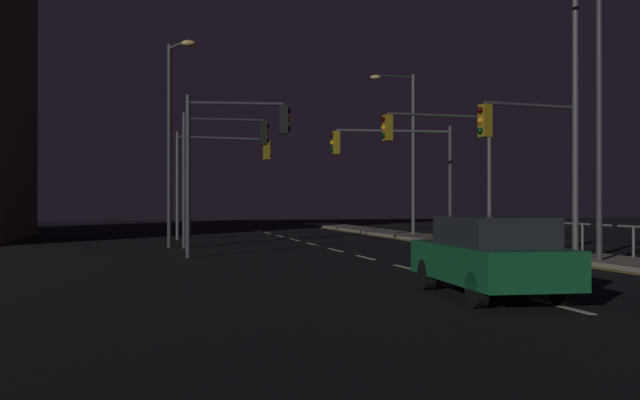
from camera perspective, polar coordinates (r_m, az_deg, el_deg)
name	(u,v)px	position (r m, az deg, el deg)	size (l,w,h in m)	color
ground_plane	(401,266)	(21.85, 6.09, -5.00)	(112.00, 112.00, 0.00)	black
sidewalk_right	(602,260)	(24.77, 20.49, -4.25)	(2.38, 77.00, 0.14)	gray
lane_markings_center	(366,257)	(25.17, 3.45, -4.34)	(0.14, 50.00, 0.01)	silver
lane_edge_line	(487,252)	(28.40, 12.42, -3.86)	(0.14, 53.00, 0.01)	gold
car	(490,255)	(15.04, 12.69, -4.07)	(2.07, 4.50, 1.57)	#14592D
traffic_light_far_left	(396,158)	(32.23, 5.74, 3.18)	(5.29, 0.65, 4.96)	#38383D
traffic_light_mid_left	(221,154)	(30.69, -7.44, 3.48)	(3.50, 0.35, 5.41)	#38383D
traffic_light_far_center	(443,149)	(29.04, 9.22, 3.83)	(4.56, 0.57, 5.22)	#4C4C51
traffic_light_near_right	(220,163)	(37.74, -7.51, 2.75)	(4.80, 0.86, 5.25)	#4C4C51
traffic_light_overhead_east	(532,145)	(23.52, 15.68, 4.00)	(3.54, 0.75, 4.84)	#4C4C51
traffic_light_mid_right	(233,144)	(25.34, -6.59, 4.19)	(3.46, 0.63, 5.37)	#38383D
street_lamp_corner	(407,139)	(39.64, 6.56, 4.60)	(2.48, 0.46, 8.34)	#4C4C51
street_lamp_mid_block	(588,96)	(23.69, 19.54, 7.36)	(2.10, 0.81, 8.05)	#38383D
street_lamp_far_end	(587,99)	(24.61, 19.49, 7.19)	(2.24, 0.97, 8.11)	#4C4C51
street_lamp_median	(173,126)	(30.95, -11.04, 5.46)	(1.04, 1.85, 8.20)	#2D3033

